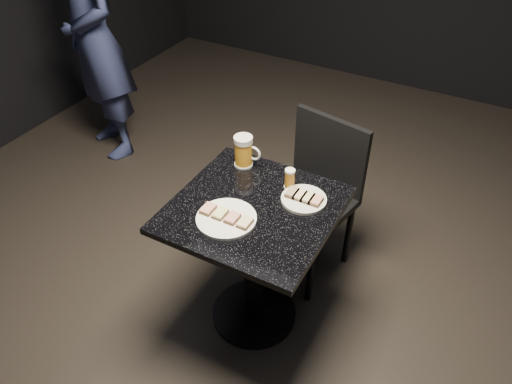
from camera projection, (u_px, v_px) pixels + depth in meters
floor at (254, 314)px, 2.65m from camera, size 6.00×6.00×0.00m
plate_large at (226, 219)px, 2.11m from camera, size 0.26×0.26×0.01m
plate_small at (304, 199)px, 2.21m from camera, size 0.20×0.20×0.01m
patron at (95, 38)px, 3.37m from camera, size 0.75×0.65×1.73m
table at (254, 246)px, 2.33m from camera, size 0.70×0.70×0.75m
beer_mug at (244, 151)px, 2.37m from camera, size 0.13×0.09×0.16m
beer_tumbler at (290, 179)px, 2.26m from camera, size 0.05×0.05×0.10m
chair at (314, 190)px, 2.67m from camera, size 0.51×0.51×0.89m
canapes_on_plate_large at (226, 216)px, 2.10m from camera, size 0.23×0.07×0.02m
canapes_on_plate_small at (304, 197)px, 2.20m from camera, size 0.16×0.07×0.02m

